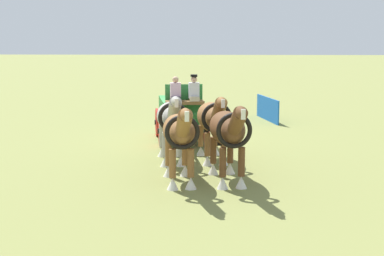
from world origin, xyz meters
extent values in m
plane|color=olive|center=(0.00, 0.00, 0.00)|extent=(220.00, 220.00, 0.00)
cube|color=#236B2D|center=(0.00, 0.00, 1.13)|extent=(2.82, 1.90, 0.95)
cube|color=brown|center=(1.53, 0.27, 1.64)|extent=(0.78, 1.40, 0.12)
cube|color=#236B2D|center=(1.93, 0.33, 1.01)|extent=(0.44, 1.20, 0.60)
cube|color=#236B2D|center=(1.24, 0.21, 1.98)|extent=(0.29, 1.32, 0.55)
cube|color=red|center=(0.00, 0.00, 0.56)|extent=(2.86, 0.65, 0.16)
cylinder|color=red|center=(0.89, 1.00, 0.56)|extent=(1.11, 0.27, 1.12)
cylinder|color=black|center=(0.89, 1.00, 0.56)|extent=(0.23, 0.21, 0.20)
cylinder|color=red|center=(1.17, -0.65, 0.56)|extent=(1.11, 0.27, 1.12)
cylinder|color=black|center=(1.17, -0.65, 0.56)|extent=(0.23, 0.21, 0.20)
cylinder|color=red|center=(-1.17, 0.65, 0.56)|extent=(1.11, 0.27, 1.12)
cylinder|color=black|center=(-1.17, 0.65, 0.56)|extent=(0.23, 0.21, 0.20)
cylinder|color=red|center=(-0.89, -1.00, 0.56)|extent=(1.11, 0.27, 1.12)
cylinder|color=black|center=(-0.89, -1.00, 0.56)|extent=(0.23, 0.21, 0.20)
cylinder|color=brown|center=(2.57, 0.45, 0.61)|extent=(2.58, 0.54, 0.10)
cube|color=#BCB293|center=(1.60, 0.61, 1.78)|extent=(0.45, 0.38, 0.16)
cube|color=silver|center=(1.48, 0.59, 2.06)|extent=(0.30, 0.40, 0.55)
sphere|color=tan|center=(1.48, 0.59, 2.44)|extent=(0.22, 0.22, 0.22)
cylinder|color=black|center=(1.48, 0.59, 2.57)|extent=(0.24, 0.24, 0.08)
cube|color=#2D2D33|center=(1.71, -0.03, 1.78)|extent=(0.45, 0.38, 0.16)
cube|color=silver|center=(1.59, -0.05, 2.06)|extent=(0.30, 0.40, 0.55)
sphere|color=tan|center=(1.59, -0.05, 2.44)|extent=(0.22, 0.22, 0.22)
ellipsoid|color=brown|center=(3.34, 1.24, 1.40)|extent=(2.24, 1.25, 0.91)
cylinder|color=brown|center=(4.03, 1.61, 0.66)|extent=(0.18, 0.18, 0.71)
cone|color=silver|center=(4.03, 1.61, 0.15)|extent=(0.30, 0.30, 0.31)
cylinder|color=brown|center=(4.12, 1.12, 0.66)|extent=(0.18, 0.18, 0.71)
cone|color=silver|center=(4.12, 1.12, 0.15)|extent=(0.30, 0.30, 0.31)
cylinder|color=brown|center=(2.57, 1.36, 0.66)|extent=(0.18, 0.18, 0.71)
cone|color=silver|center=(2.57, 1.36, 0.15)|extent=(0.30, 0.30, 0.31)
cylinder|color=brown|center=(2.66, 0.87, 0.66)|extent=(0.18, 0.18, 0.71)
cone|color=silver|center=(2.66, 0.87, 0.15)|extent=(0.30, 0.30, 0.31)
cylinder|color=brown|center=(4.64, 1.47, 1.80)|extent=(0.99, 0.52, 0.81)
ellipsoid|color=brown|center=(5.01, 1.53, 2.06)|extent=(0.64, 0.36, 0.32)
cube|color=silver|center=(5.28, 1.58, 2.06)|extent=(0.08, 0.11, 0.24)
torus|color=black|center=(4.28, 1.40, 1.50)|extent=(0.28, 0.94, 0.94)
cylinder|color=black|center=(2.25, 1.05, 1.10)|extent=(0.14, 0.14, 0.80)
ellipsoid|color=#9E998E|center=(3.57, -0.04, 1.44)|extent=(2.15, 1.22, 0.89)
cylinder|color=#9E998E|center=(4.22, 0.32, 0.69)|extent=(0.18, 0.18, 0.74)
cone|color=silver|center=(4.22, 0.32, 0.16)|extent=(0.30, 0.30, 0.32)
cylinder|color=#9E998E|center=(4.31, -0.16, 0.69)|extent=(0.18, 0.18, 0.74)
cone|color=silver|center=(4.31, -0.16, 0.16)|extent=(0.30, 0.30, 0.32)
cylinder|color=#9E998E|center=(2.83, 0.08, 0.69)|extent=(0.18, 0.18, 0.74)
cone|color=silver|center=(2.83, 0.08, 0.16)|extent=(0.30, 0.30, 0.32)
cylinder|color=#9E998E|center=(2.91, -0.40, 0.69)|extent=(0.18, 0.18, 0.74)
cone|color=silver|center=(2.91, -0.40, 0.16)|extent=(0.30, 0.30, 0.32)
cylinder|color=#9E998E|center=(4.83, 0.18, 1.83)|extent=(0.99, 0.52, 0.81)
ellipsoid|color=#9E998E|center=(5.19, 0.24, 2.09)|extent=(0.64, 0.36, 0.32)
cube|color=silver|center=(5.47, 0.29, 2.09)|extent=(0.08, 0.11, 0.24)
torus|color=black|center=(4.46, 0.11, 1.54)|extent=(0.27, 0.92, 0.92)
cylinder|color=black|center=(2.52, -0.22, 1.14)|extent=(0.14, 0.14, 0.80)
ellipsoid|color=brown|center=(5.90, 1.68, 1.47)|extent=(2.30, 1.25, 0.89)
cylinder|color=brown|center=(6.62, 2.06, 0.71)|extent=(0.18, 0.18, 0.76)
cone|color=silver|center=(6.62, 2.06, 0.16)|extent=(0.30, 0.30, 0.33)
cylinder|color=brown|center=(6.70, 1.57, 0.71)|extent=(0.18, 0.18, 0.76)
cone|color=silver|center=(6.70, 1.57, 0.16)|extent=(0.30, 0.30, 0.33)
cylinder|color=brown|center=(5.11, 1.80, 0.71)|extent=(0.18, 0.18, 0.76)
cone|color=silver|center=(5.11, 1.80, 0.16)|extent=(0.30, 0.30, 0.33)
cylinder|color=brown|center=(5.19, 1.31, 0.71)|extent=(0.18, 0.18, 0.76)
cone|color=silver|center=(5.19, 1.31, 0.16)|extent=(0.30, 0.30, 0.33)
cylinder|color=brown|center=(7.24, 1.91, 1.86)|extent=(0.99, 0.52, 0.81)
ellipsoid|color=brown|center=(7.60, 1.98, 2.12)|extent=(0.64, 0.36, 0.32)
cube|color=silver|center=(7.87, 2.03, 2.12)|extent=(0.08, 0.11, 0.24)
torus|color=black|center=(6.87, 1.85, 1.57)|extent=(0.28, 0.93, 0.92)
cylinder|color=black|center=(4.78, 1.49, 1.17)|extent=(0.14, 0.14, 0.80)
ellipsoid|color=brown|center=(6.13, 0.40, 1.43)|extent=(2.05, 1.17, 0.86)
cylinder|color=brown|center=(6.75, 0.75, 0.69)|extent=(0.18, 0.18, 0.75)
cone|color=silver|center=(6.75, 0.75, 0.16)|extent=(0.30, 0.30, 0.32)
cylinder|color=brown|center=(6.83, 0.29, 0.69)|extent=(0.18, 0.18, 0.75)
cone|color=silver|center=(6.83, 0.29, 0.16)|extent=(0.30, 0.30, 0.32)
cylinder|color=brown|center=(5.42, 0.52, 0.69)|extent=(0.18, 0.18, 0.75)
cone|color=silver|center=(5.42, 0.52, 0.16)|extent=(0.30, 0.30, 0.32)
cylinder|color=brown|center=(5.50, 0.06, 0.69)|extent=(0.18, 0.18, 0.75)
cone|color=silver|center=(5.50, 0.06, 0.16)|extent=(0.30, 0.30, 0.32)
cylinder|color=brown|center=(7.35, 0.61, 1.82)|extent=(0.99, 0.52, 0.81)
ellipsoid|color=brown|center=(7.71, 0.68, 2.07)|extent=(0.64, 0.36, 0.32)
cube|color=silver|center=(7.99, 0.73, 2.07)|extent=(0.08, 0.11, 0.24)
torus|color=black|center=(6.98, 0.55, 1.53)|extent=(0.27, 0.90, 0.89)
cylinder|color=black|center=(5.13, 0.23, 1.13)|extent=(0.14, 0.14, 0.80)
cube|color=#1959B2|center=(-5.33, 3.77, 0.55)|extent=(3.13, 0.78, 1.10)
camera|label=1|loc=(20.29, 1.46, 3.85)|focal=50.61mm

